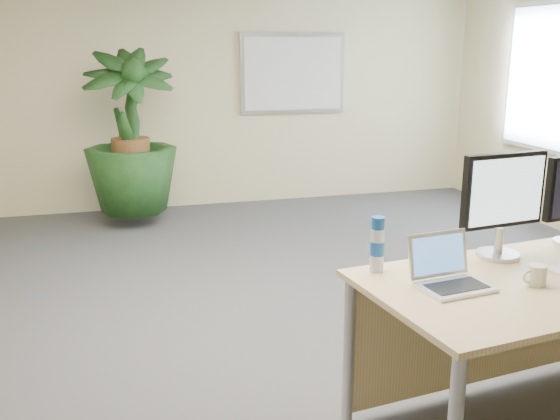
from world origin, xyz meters
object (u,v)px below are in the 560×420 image
object	(u,v)px
monitor_left	(503,198)
laptop	(448,273)
desk	(559,296)
floor_plant	(131,156)

from	to	relation	value
monitor_left	laptop	world-z (taller)	monitor_left
desk	monitor_left	bearing A→B (deg)	149.02
desk	monitor_left	size ratio (longest dim) A/B	4.26
floor_plant	laptop	bearing A→B (deg)	-74.67
laptop	monitor_left	bearing A→B (deg)	31.49
floor_plant	laptop	world-z (taller)	floor_plant
desk	monitor_left	distance (m)	0.57
desk	laptop	distance (m)	0.75
desk	monitor_left	xyz separation A→B (m)	(-0.26, 0.16, 0.48)
floor_plant	monitor_left	bearing A→B (deg)	-68.14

